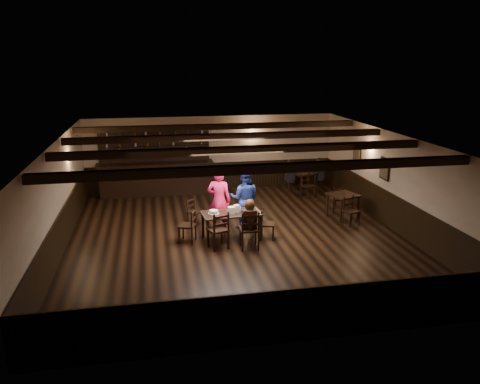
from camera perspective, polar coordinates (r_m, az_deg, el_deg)
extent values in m
plane|color=black|center=(12.78, -0.39, -5.52)|extent=(10.00, 10.00, 0.00)
cube|color=beige|center=(17.16, -3.46, 4.74)|extent=(9.00, 0.02, 2.70)
cube|color=beige|center=(7.78, 6.42, -9.48)|extent=(9.00, 0.02, 2.70)
cube|color=beige|center=(12.38, -21.35, -0.77)|extent=(0.02, 10.00, 2.70)
cube|color=beige|center=(13.86, 18.22, 1.25)|extent=(0.02, 10.00, 2.70)
cube|color=silver|center=(12.05, -0.41, 6.51)|extent=(9.00, 10.00, 0.02)
cube|color=black|center=(17.31, -3.40, 1.96)|extent=(9.00, 0.04, 1.00)
cube|color=black|center=(8.20, 6.17, -14.76)|extent=(9.00, 0.04, 1.00)
cube|color=black|center=(12.63, -20.83, -4.46)|extent=(0.04, 10.00, 1.00)
cube|color=black|center=(14.07, 17.81, -2.11)|extent=(0.04, 10.00, 1.00)
cube|color=black|center=(16.90, -9.91, 6.09)|extent=(0.90, 0.03, 1.00)
cube|color=black|center=(16.88, -9.90, 6.07)|extent=(0.80, 0.02, 0.90)
cube|color=black|center=(14.21, 17.24, 2.72)|extent=(0.03, 0.55, 0.65)
cube|color=#72664C|center=(14.21, 17.17, 2.72)|extent=(0.02, 0.45, 0.55)
cube|color=black|center=(15.88, 14.06, 4.12)|extent=(0.03, 0.55, 0.65)
cube|color=#72664C|center=(15.88, 14.00, 4.12)|extent=(0.02, 0.45, 0.55)
cube|color=black|center=(9.19, 3.00, 2.87)|extent=(8.90, 0.18, 0.18)
cube|color=black|center=(11.10, 0.53, 5.17)|extent=(8.90, 0.18, 0.18)
cube|color=black|center=(13.04, -1.22, 6.78)|extent=(8.90, 0.18, 0.18)
cube|color=black|center=(14.99, -2.52, 7.97)|extent=(8.90, 0.18, 0.18)
cube|color=black|center=(12.07, -3.93, -5.07)|extent=(0.07, 0.07, 0.71)
cube|color=black|center=(12.66, -4.55, -4.06)|extent=(0.07, 0.07, 0.71)
cube|color=black|center=(12.41, 2.50, -4.44)|extent=(0.07, 0.07, 0.71)
cube|color=black|center=(13.00, 1.60, -3.48)|extent=(0.07, 0.07, 0.71)
cube|color=black|center=(12.39, -1.07, -2.62)|extent=(1.60, 0.90, 0.04)
cube|color=#A5A8AD|center=(12.73, -1.50, -2.11)|extent=(1.54, 0.17, 0.04)
cube|color=#A5A8AD|center=(12.05, -0.62, -3.16)|extent=(1.54, 0.17, 0.04)
cube|color=#A5A8AD|center=(12.59, 2.25, -2.32)|extent=(0.10, 0.77, 0.04)
cube|color=#A5A8AD|center=(12.23, -4.49, -2.93)|extent=(0.10, 0.77, 0.04)
cube|color=black|center=(12.24, -2.25, -5.32)|extent=(0.05, 0.05, 0.47)
cube|color=black|center=(11.93, -1.42, -5.90)|extent=(0.05, 0.05, 0.47)
cube|color=black|center=(12.08, -3.93, -5.65)|extent=(0.05, 0.05, 0.47)
cube|color=black|center=(11.77, -3.13, -6.24)|extent=(0.05, 0.05, 0.47)
cube|color=black|center=(11.91, -2.70, -4.62)|extent=(0.58, 0.57, 0.04)
cube|color=black|center=(11.67, -2.29, -3.76)|extent=(0.45, 0.19, 0.50)
cube|color=black|center=(11.68, -2.29, -3.99)|extent=(0.39, 0.15, 0.06)
cube|color=black|center=(11.62, -2.30, -3.07)|extent=(0.39, 0.15, 0.06)
cube|color=black|center=(12.20, 1.93, -5.37)|extent=(0.04, 0.04, 0.49)
cube|color=black|center=(11.85, 2.26, -6.04)|extent=(0.04, 0.04, 0.49)
cube|color=black|center=(12.14, 0.03, -5.47)|extent=(0.04, 0.04, 0.49)
cube|color=black|center=(11.78, 0.30, -6.15)|extent=(0.04, 0.04, 0.49)
cube|color=black|center=(11.89, 1.13, -4.56)|extent=(0.50, 0.47, 0.05)
cube|color=black|center=(11.63, 1.30, -3.72)|extent=(0.48, 0.06, 0.51)
cube|color=black|center=(11.65, 1.29, -3.95)|extent=(0.41, 0.05, 0.06)
cube|color=black|center=(11.58, 1.30, -3.00)|extent=(0.41, 0.05, 0.06)
cube|color=black|center=(12.68, -6.94, -4.76)|extent=(0.05, 0.05, 0.44)
cube|color=black|center=(12.59, -5.43, -4.86)|extent=(0.05, 0.05, 0.44)
cube|color=black|center=(12.35, -7.42, -5.35)|extent=(0.05, 0.05, 0.44)
cube|color=black|center=(12.26, -5.87, -5.46)|extent=(0.05, 0.05, 0.44)
cube|color=black|center=(12.39, -6.45, -4.07)|extent=(0.53, 0.54, 0.04)
cube|color=black|center=(12.27, -5.70, -3.12)|extent=(0.18, 0.41, 0.46)
cube|color=black|center=(12.28, -5.70, -3.32)|extent=(0.15, 0.35, 0.05)
cube|color=black|center=(12.22, -5.72, -2.51)|extent=(0.15, 0.35, 0.05)
cube|color=black|center=(12.48, 4.04, -5.12)|extent=(0.04, 0.04, 0.39)
cube|color=black|center=(12.50, 2.61, -5.08)|extent=(0.04, 0.04, 0.39)
cube|color=black|center=(12.79, 4.10, -4.60)|extent=(0.04, 0.04, 0.39)
cube|color=black|center=(12.80, 2.70, -4.55)|extent=(0.04, 0.04, 0.39)
cube|color=black|center=(12.57, 3.38, -3.92)|extent=(0.46, 0.48, 0.04)
cube|color=black|center=(12.51, 2.68, -3.00)|extent=(0.14, 0.38, 0.41)
cube|color=black|center=(12.52, 2.68, -3.18)|extent=(0.12, 0.32, 0.05)
cube|color=black|center=(12.47, 2.69, -2.47)|extent=(0.12, 0.32, 0.05)
cube|color=black|center=(13.48, -5.39, -3.55)|extent=(0.04, 0.04, 0.39)
cube|color=black|center=(13.66, -6.39, -3.31)|extent=(0.04, 0.04, 0.39)
cube|color=black|center=(13.71, -4.53, -3.18)|extent=(0.04, 0.04, 0.39)
cube|color=black|center=(13.90, -5.52, -2.94)|extent=(0.04, 0.04, 0.39)
cube|color=black|center=(13.62, -5.48, -2.40)|extent=(0.52, 0.52, 0.04)
cube|color=black|center=(13.65, -6.00, -1.47)|extent=(0.29, 0.29, 0.41)
cube|color=black|center=(13.66, -5.99, -1.64)|extent=(0.25, 0.25, 0.05)
cube|color=black|center=(13.61, -6.01, -0.98)|extent=(0.25, 0.25, 0.05)
imported|color=#FF324F|center=(12.91, -2.56, -1.04)|extent=(0.77, 0.64, 1.82)
imported|color=navy|center=(13.19, 0.56, -0.82)|extent=(1.01, 0.89, 1.75)
cube|color=black|center=(12.01, 1.01, -4.29)|extent=(0.34, 0.34, 0.14)
cube|color=black|center=(11.81, 1.14, -3.40)|extent=(0.36, 0.21, 0.51)
cylinder|color=black|center=(11.73, 1.15, -2.33)|extent=(0.11, 0.36, 0.36)
sphere|color=#D8A384|center=(11.68, 1.15, -1.60)|extent=(0.22, 0.22, 0.22)
sphere|color=#321B0B|center=(11.65, 1.18, -1.59)|extent=(0.27, 0.27, 0.27)
cone|color=#321B0B|center=(11.69, 1.28, -3.71)|extent=(0.21, 0.21, 0.63)
cylinder|color=white|center=(12.32, -3.24, -2.62)|extent=(0.30, 0.30, 0.01)
cylinder|color=white|center=(12.30, -3.24, -2.41)|extent=(0.24, 0.24, 0.08)
cylinder|color=silver|center=(12.31, -3.24, -2.50)|extent=(0.25, 0.25, 0.04)
cylinder|color=white|center=(12.30, -1.07, -2.22)|extent=(0.19, 0.19, 0.18)
cylinder|color=white|center=(12.40, -0.41, -2.03)|extent=(0.16, 0.16, 0.19)
cylinder|color=#A5A8AD|center=(12.51, -1.21, -2.27)|extent=(0.05, 0.05, 0.03)
sphere|color=orange|center=(12.50, -1.21, -2.14)|extent=(0.03, 0.03, 0.03)
cylinder|color=silver|center=(12.36, 0.81, -2.33)|extent=(0.04, 0.04, 0.10)
cylinder|color=#A5A8AD|center=(12.43, 0.70, -2.24)|extent=(0.03, 0.03, 0.09)
cylinder|color=silver|center=(12.53, -0.05, -2.03)|extent=(0.07, 0.07, 0.11)
cube|color=maroon|center=(12.44, 1.37, -2.43)|extent=(0.28, 0.22, 0.00)
cube|color=#0F124D|center=(12.66, 1.19, -2.10)|extent=(0.34, 0.24, 0.00)
cube|color=black|center=(16.85, -10.18, 1.52)|extent=(3.87, 0.60, 1.10)
cube|color=black|center=(16.72, -10.27, 3.43)|extent=(4.07, 0.70, 0.05)
cube|color=black|center=(16.99, -10.28, 3.54)|extent=(3.87, 0.10, 2.20)
cube|color=black|center=(16.84, -10.32, 4.30)|extent=(3.77, 0.22, 0.03)
cube|color=black|center=(16.78, -10.38, 5.47)|extent=(3.77, 0.22, 0.03)
cube|color=black|center=(16.72, -10.44, 6.65)|extent=(3.77, 0.22, 0.03)
cube|color=black|center=(14.41, 12.49, -0.33)|extent=(0.98, 0.98, 0.04)
cube|color=black|center=(14.08, 12.24, -2.30)|extent=(0.05, 0.05, 0.71)
cube|color=black|center=(14.55, 10.61, -1.61)|extent=(0.05, 0.05, 0.71)
cube|color=black|center=(14.49, 14.19, -1.90)|extent=(0.05, 0.05, 0.71)
cube|color=black|center=(14.95, 12.55, -1.24)|extent=(0.05, 0.05, 0.71)
cube|color=black|center=(16.91, 7.60, 2.31)|extent=(1.04, 1.04, 0.04)
cube|color=black|center=(16.56, 7.50, 0.68)|extent=(0.05, 0.05, 0.71)
cube|color=black|center=(17.02, 6.01, 1.15)|extent=(0.05, 0.05, 0.71)
cube|color=black|center=(16.99, 9.10, 1.01)|extent=(0.05, 0.05, 0.71)
cube|color=black|center=(17.44, 7.60, 1.46)|extent=(0.05, 0.05, 0.71)
cube|color=black|center=(16.66, 6.08, 2.22)|extent=(0.25, 0.39, 0.55)
sphere|color=#D8A384|center=(16.57, 6.11, 3.47)|extent=(0.21, 0.21, 0.21)
sphere|color=black|center=(16.57, 6.12, 3.58)|extent=(0.22, 0.22, 0.22)
cube|color=black|center=(17.11, 9.60, 2.45)|extent=(0.30, 0.42, 0.55)
sphere|color=#D8A384|center=(17.03, 9.65, 3.67)|extent=(0.21, 0.21, 0.21)
sphere|color=black|center=(17.02, 9.66, 3.78)|extent=(0.22, 0.22, 0.22)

